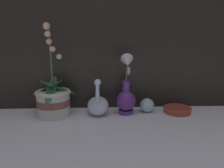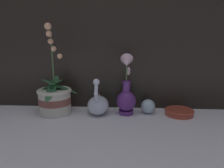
# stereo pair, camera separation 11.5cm
# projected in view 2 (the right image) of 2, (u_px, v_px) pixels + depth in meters

# --- Properties ---
(ground_plane) EXTENTS (2.80, 2.80, 0.00)m
(ground_plane) POSITION_uv_depth(u_px,v_px,m) (115.00, 121.00, 1.09)
(ground_plane) COLOR white
(window_backdrop) EXTENTS (2.80, 0.03, 1.20)m
(window_backdrop) POSITION_uv_depth(u_px,v_px,m) (118.00, 1.00, 1.18)
(window_backdrop) COLOR black
(window_backdrop) RESTS_ON ground_plane
(orchid_potted_plant) EXTENTS (0.25, 0.26, 0.48)m
(orchid_potted_plant) POSITION_uv_depth(u_px,v_px,m) (55.00, 98.00, 1.18)
(orchid_potted_plant) COLOR beige
(orchid_potted_plant) RESTS_ON ground_plane
(swan_figurine) EXTENTS (0.11, 0.18, 0.21)m
(swan_figurine) POSITION_uv_depth(u_px,v_px,m) (98.00, 104.00, 1.18)
(swan_figurine) COLOR silver
(swan_figurine) RESTS_ON ground_plane
(blue_vase) EXTENTS (0.11, 0.14, 0.33)m
(blue_vase) POSITION_uv_depth(u_px,v_px,m) (126.00, 95.00, 1.16)
(blue_vase) COLOR #602D7F
(blue_vase) RESTS_ON ground_plane
(glass_sphere) EXTENTS (0.08, 0.08, 0.08)m
(glass_sphere) POSITION_uv_depth(u_px,v_px,m) (148.00, 106.00, 1.19)
(glass_sphere) COLOR silver
(glass_sphere) RESTS_ON ground_plane
(amber_dish) EXTENTS (0.15, 0.15, 0.03)m
(amber_dish) POSITION_uv_depth(u_px,v_px,m) (179.00, 112.00, 1.17)
(amber_dish) COLOR #A8422D
(amber_dish) RESTS_ON ground_plane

